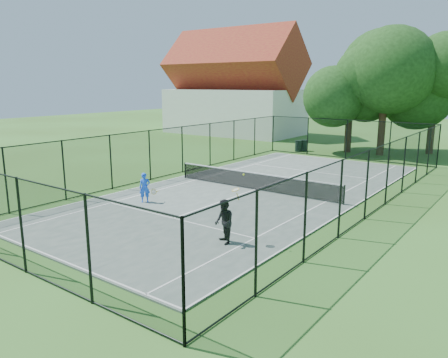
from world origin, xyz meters
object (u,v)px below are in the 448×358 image
Objects in this scene: trash_bin_right at (304,145)px; player_black at (224,222)px; player_blue at (145,188)px; trash_bin_left at (298,146)px; tennis_net at (255,180)px.

player_black is at bearing -70.46° from trash_bin_right.
player_black is at bearing -19.06° from player_blue.
trash_bin_right is 23.36m from player_black.
trash_bin_left is at bearing -112.02° from trash_bin_right.
trash_bin_right reaches higher than trash_bin_left.
player_black reaches higher than trash_bin_right.
tennis_net is 10.59× the size of trash_bin_left.
player_black is (8.04, -21.44, 0.39)m from trash_bin_left.
player_blue reaches higher than trash_bin_left.
tennis_net reaches higher than trash_bin_left.
player_black is (3.49, -7.49, 0.29)m from tennis_net.
tennis_net is at bearing 61.19° from player_blue.
trash_bin_right is at bearing 106.55° from tennis_net.
tennis_net is at bearing -71.94° from trash_bin_left.
trash_bin_left is 0.66× the size of player_blue.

